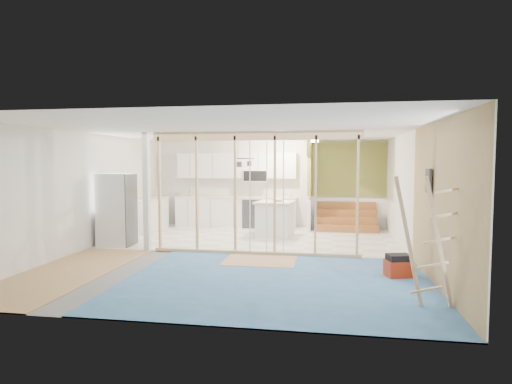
% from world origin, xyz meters
% --- Properties ---
extents(room, '(7.01, 8.01, 2.61)m').
position_xyz_m(room, '(0.00, 0.00, 1.30)').
color(room, slate).
rests_on(room, ground).
extents(floor_overlays, '(7.00, 8.00, 0.03)m').
position_xyz_m(floor_overlays, '(0.07, 0.06, 0.01)').
color(floor_overlays, white).
rests_on(floor_overlays, room).
extents(stud_frame, '(4.66, 0.14, 2.60)m').
position_xyz_m(stud_frame, '(-0.22, -0.00, 1.58)').
color(stud_frame, tan).
rests_on(stud_frame, room).
extents(base_cabinets, '(4.45, 2.24, 0.93)m').
position_xyz_m(base_cabinets, '(-1.61, 3.36, 0.47)').
color(base_cabinets, white).
rests_on(base_cabinets, room).
extents(upper_cabinets, '(3.60, 0.41, 0.85)m').
position_xyz_m(upper_cabinets, '(-0.84, 3.82, 1.82)').
color(upper_cabinets, white).
rests_on(upper_cabinets, room).
extents(green_partition, '(2.25, 1.51, 2.60)m').
position_xyz_m(green_partition, '(2.04, 3.66, 0.94)').
color(green_partition, olive).
rests_on(green_partition, room).
extents(pot_rack, '(0.52, 0.52, 0.72)m').
position_xyz_m(pot_rack, '(-0.31, 1.89, 2.00)').
color(pot_rack, black).
rests_on(pot_rack, room).
extents(sheathing_panel, '(0.02, 4.00, 2.60)m').
position_xyz_m(sheathing_panel, '(3.48, -2.00, 1.30)').
color(sheathing_panel, tan).
rests_on(sheathing_panel, room).
extents(electrical_panel, '(0.04, 0.30, 0.40)m').
position_xyz_m(electrical_panel, '(3.43, -1.40, 1.65)').
color(electrical_panel, '#3C3C41').
rests_on(electrical_panel, room).
extents(ceiling_light, '(0.32, 0.32, 0.08)m').
position_xyz_m(ceiling_light, '(1.40, 3.00, 2.54)').
color(ceiling_light, '#FFEABF').
rests_on(ceiling_light, room).
extents(fridge, '(0.77, 0.74, 1.70)m').
position_xyz_m(fridge, '(-3.02, 0.45, 0.85)').
color(fridge, silver).
rests_on(fridge, room).
extents(island, '(1.08, 1.08, 0.93)m').
position_xyz_m(island, '(0.46, 2.25, 0.46)').
color(island, white).
rests_on(island, room).
extents(bowl, '(0.36, 0.36, 0.07)m').
position_xyz_m(bowl, '(0.52, 2.29, 0.97)').
color(bowl, silver).
rests_on(bowl, island).
extents(soap_bottle_a, '(0.15, 0.15, 0.32)m').
position_xyz_m(soap_bottle_a, '(-2.33, 3.78, 1.09)').
color(soap_bottle_a, '#A1A5B3').
rests_on(soap_bottle_a, base_cabinets).
extents(soap_bottle_b, '(0.11, 0.11, 0.18)m').
position_xyz_m(soap_bottle_b, '(0.70, 3.75, 1.02)').
color(soap_bottle_b, white).
rests_on(soap_bottle_b, base_cabinets).
extents(toolbox, '(0.49, 0.42, 0.40)m').
position_xyz_m(toolbox, '(3.00, -1.36, 0.19)').
color(toolbox, '#9E260E').
rests_on(toolbox, room).
extents(ladder, '(0.95, 0.08, 1.76)m').
position_xyz_m(ladder, '(3.11, -2.85, 0.90)').
color(ladder, '#D4B481').
rests_on(ladder, room).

